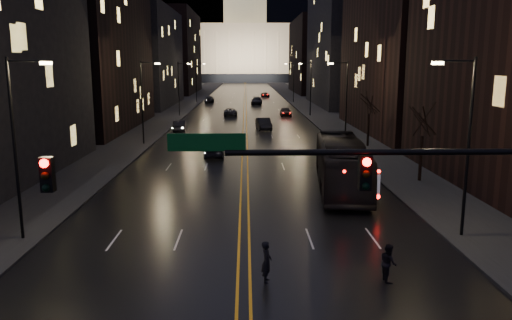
{
  "coord_description": "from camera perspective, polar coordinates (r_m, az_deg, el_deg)",
  "views": [
    {
      "loc": [
        0.1,
        -13.83,
        8.66
      ],
      "look_at": [
        0.62,
        11.21,
        3.83
      ],
      "focal_mm": 35.0,
      "sensor_mm": 36.0,
      "label": 1
    }
  ],
  "objects": [
    {
      "name": "road",
      "position": [
        144.09,
        -1.25,
        7.47
      ],
      "size": [
        20.0,
        320.0,
        0.02
      ],
      "primitive_type": "cube",
      "color": "black",
      "rests_on": "ground"
    },
    {
      "name": "sidewalk_left",
      "position": [
        144.78,
        -6.84,
        7.44
      ],
      "size": [
        8.0,
        320.0,
        0.16
      ],
      "primitive_type": "cube",
      "color": "black",
      "rests_on": "ground"
    },
    {
      "name": "sidewalk_right",
      "position": [
        144.76,
        4.35,
        7.48
      ],
      "size": [
        8.0,
        320.0,
        0.16
      ],
      "primitive_type": "cube",
      "color": "black",
      "rests_on": "ground"
    },
    {
      "name": "center_line",
      "position": [
        144.09,
        -1.25,
        7.48
      ],
      "size": [
        0.62,
        320.0,
        0.01
      ],
      "primitive_type": "cube",
      "color": "orange",
      "rests_on": "road"
    },
    {
      "name": "building_left_mid",
      "position": [
        71.24,
        -19.06,
        14.64
      ],
      "size": [
        12.0,
        30.0,
        28.0
      ],
      "primitive_type": "cube",
      "color": "black",
      "rests_on": "ground"
    },
    {
      "name": "building_left_far",
      "position": [
        107.92,
        -12.73,
        11.36
      ],
      "size": [
        12.0,
        34.0,
        20.0
      ],
      "primitive_type": "cube",
      "color": "black",
      "rests_on": "ground"
    },
    {
      "name": "building_left_dist",
      "position": [
        155.31,
        -9.21,
        12.01
      ],
      "size": [
        12.0,
        40.0,
        24.0
      ],
      "primitive_type": "cube",
      "color": "black",
      "rests_on": "ground"
    },
    {
      "name": "building_right_mid",
      "position": [
        107.97,
        10.23,
        13.05
      ],
      "size": [
        12.0,
        34.0,
        26.0
      ],
      "primitive_type": "cube",
      "color": "black",
      "rests_on": "ground"
    },
    {
      "name": "building_right_dist",
      "position": [
        155.27,
        6.68,
        11.71
      ],
      "size": [
        12.0,
        40.0,
        22.0
      ],
      "primitive_type": "cube",
      "color": "black",
      "rests_on": "ground"
    },
    {
      "name": "capitol",
      "position": [
        263.97,
        -1.25,
        12.75
      ],
      "size": [
        90.0,
        50.0,
        58.5
      ],
      "color": "black",
      "rests_on": "ground"
    },
    {
      "name": "traffic_signal",
      "position": [
        15.42,
        21.01,
        -3.15
      ],
      "size": [
        17.29,
        0.45,
        7.0
      ],
      "color": "black",
      "rests_on": "ground"
    },
    {
      "name": "streetlamp_right_near",
      "position": [
        26.38,
        22.81,
        2.27
      ],
      "size": [
        2.13,
        0.25,
        9.0
      ],
      "color": "black",
      "rests_on": "ground"
    },
    {
      "name": "streetlamp_left_near",
      "position": [
        26.45,
        -25.56,
        2.08
      ],
      "size": [
        2.13,
        0.25,
        9.0
      ],
      "color": "black",
      "rests_on": "ground"
    },
    {
      "name": "streetlamp_right_mid",
      "position": [
        55.01,
        10.11,
        7.02
      ],
      "size": [
        2.13,
        0.25,
        9.0
      ],
      "color": "black",
      "rests_on": "ground"
    },
    {
      "name": "streetlamp_left_mid",
      "position": [
        55.04,
        -12.72,
        6.93
      ],
      "size": [
        2.13,
        0.25,
        9.0
      ],
      "color": "black",
      "rests_on": "ground"
    },
    {
      "name": "streetlamp_right_far",
      "position": [
        84.59,
        6.15,
        8.43
      ],
      "size": [
        2.13,
        0.25,
        9.0
      ],
      "color": "black",
      "rests_on": "ground"
    },
    {
      "name": "streetlamp_left_far",
      "position": [
        84.62,
        -8.7,
        8.37
      ],
      "size": [
        2.13,
        0.25,
        9.0
      ],
      "color": "black",
      "rests_on": "ground"
    },
    {
      "name": "streetlamp_right_dist",
      "position": [
        114.39,
        4.23,
        9.09
      ],
      "size": [
        2.13,
        0.25,
        9.0
      ],
      "color": "black",
      "rests_on": "ground"
    },
    {
      "name": "streetlamp_left_dist",
      "position": [
        114.41,
        -6.76,
        9.05
      ],
      "size": [
        2.13,
        0.25,
        9.0
      ],
      "color": "black",
      "rests_on": "ground"
    },
    {
      "name": "tree_right_mid",
      "position": [
        38.31,
        18.54,
        4.16
      ],
      "size": [
        2.4,
        2.4,
        6.65
      ],
      "color": "black",
      "rests_on": "ground"
    },
    {
      "name": "tree_right_far",
      "position": [
        53.58,
        12.82,
        6.22
      ],
      "size": [
        2.4,
        2.4,
        6.65
      ],
      "color": "black",
      "rests_on": "ground"
    },
    {
      "name": "bus",
      "position": [
        35.15,
        9.73,
        -0.53
      ],
      "size": [
        4.3,
        13.02,
        3.56
      ],
      "primitive_type": "imported",
      "rotation": [
        0.0,
        0.0,
        -0.1
      ],
      "color": "black",
      "rests_on": "ground"
    },
    {
      "name": "oncoming_car_a",
      "position": [
        47.5,
        -4.89,
        1.35
      ],
      "size": [
        2.28,
        4.82,
        1.59
      ],
      "primitive_type": "imported",
      "rotation": [
        0.0,
        0.0,
        3.23
      ],
      "color": "black",
      "rests_on": "ground"
    },
    {
      "name": "oncoming_car_b",
      "position": [
        65.94,
        -8.7,
        3.89
      ],
      "size": [
        1.87,
        4.59,
        1.48
      ],
      "primitive_type": "imported",
      "rotation": [
        0.0,
        0.0,
        3.21
      ],
      "color": "black",
      "rests_on": "ground"
    },
    {
      "name": "oncoming_car_c",
      "position": [
        85.14,
        -2.96,
        5.51
      ],
      "size": [
        2.48,
        4.89,
        1.33
      ],
      "primitive_type": "imported",
      "rotation": [
        0.0,
        0.0,
        3.2
      ],
      "color": "black",
      "rests_on": "ground"
    },
    {
      "name": "oncoming_car_d",
      "position": [
        115.19,
        -5.36,
        6.92
      ],
      "size": [
        2.18,
        5.13,
        1.48
      ],
      "primitive_type": "imported",
      "rotation": [
        0.0,
        0.0,
        3.16
      ],
      "color": "black",
      "rests_on": "ground"
    },
    {
      "name": "receding_car_a",
      "position": [
        66.61,
        0.88,
        4.14
      ],
      "size": [
        2.17,
        5.03,
        1.61
      ],
      "primitive_type": "imported",
      "rotation": [
        0.0,
        0.0,
        0.1
      ],
      "color": "black",
      "rests_on": "ground"
    },
    {
      "name": "receding_car_b",
      "position": [
        84.28,
        3.42,
        5.53
      ],
      "size": [
        1.85,
        4.55,
        1.55
      ],
      "primitive_type": "imported",
      "rotation": [
        0.0,
        0.0,
        -0.01
      ],
      "color": "black",
      "rests_on": "ground"
    },
    {
      "name": "receding_car_c",
      "position": [
        108.24,
        0.08,
        6.76
      ],
      "size": [
        2.66,
        5.72,
        1.62
      ],
      "primitive_type": "imported",
      "rotation": [
        0.0,
        0.0,
        -0.07
      ],
      "color": "black",
      "rests_on": "ground"
    },
    {
      "name": "receding_car_d",
      "position": [
        134.05,
        1.06,
        7.47
      ],
      "size": [
        2.18,
        4.52,
        1.24
      ],
      "primitive_type": "imported",
      "rotation": [
        0.0,
        0.0,
        0.03
      ],
      "color": "black",
      "rests_on": "ground"
    },
    {
      "name": "pedestrian_a",
      "position": [
        20.4,
        1.22,
        -11.56
      ],
      "size": [
        0.49,
        0.68,
        1.72
      ],
      "primitive_type": "imported",
      "rotation": [
        0.0,
        0.0,
        1.43
      ],
      "color": "black",
      "rests_on": "ground"
    },
    {
      "name": "pedestrian_b",
      "position": [
        21.21,
        14.91,
        -11.26
      ],
      "size": [
        0.47,
        0.79,
        1.57
      ],
      "primitive_type": "imported",
      "rotation": [
        0.0,
        0.0,
        1.64
      ],
      "color": "black",
      "rests_on": "ground"
    }
  ]
}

